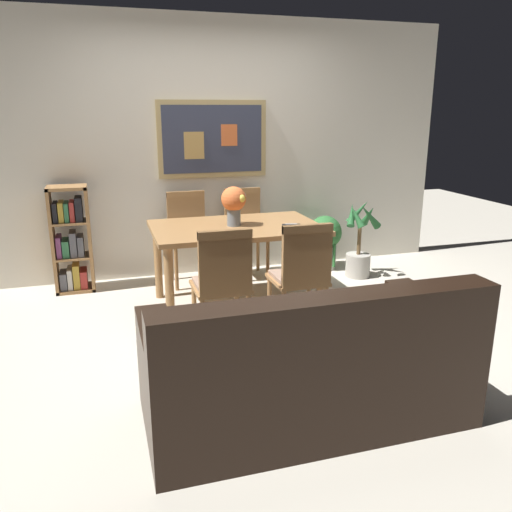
{
  "coord_description": "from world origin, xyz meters",
  "views": [
    {
      "loc": [
        -1.11,
        -3.68,
        1.72
      ],
      "look_at": [
        -0.03,
        -0.11,
        0.65
      ],
      "focal_mm": 36.51,
      "sensor_mm": 36.0,
      "label": 1
    }
  ],
  "objects_px": {
    "dining_chair_far_right": "(245,225)",
    "dining_chair_near_left": "(223,278)",
    "dining_table": "(236,236)",
    "leather_couch": "(308,371)",
    "flower_vase": "(234,202)",
    "tv_remote": "(291,225)",
    "bookshelf": "(71,242)",
    "potted_ivy": "(325,239)",
    "dining_chair_far_left": "(188,230)",
    "dining_chair_near_right": "(301,270)",
    "potted_palm": "(359,248)"
  },
  "relations": [
    {
      "from": "dining_chair_near_left",
      "to": "leather_couch",
      "type": "height_order",
      "value": "dining_chair_near_left"
    },
    {
      "from": "dining_chair_far_right",
      "to": "dining_chair_near_left",
      "type": "distance_m",
      "value": 1.74
    },
    {
      "from": "dining_table",
      "to": "dining_chair_near_left",
      "type": "distance_m",
      "value": 0.86
    },
    {
      "from": "potted_ivy",
      "to": "tv_remote",
      "type": "height_order",
      "value": "tv_remote"
    },
    {
      "from": "dining_chair_far_left",
      "to": "leather_couch",
      "type": "relative_size",
      "value": 0.51
    },
    {
      "from": "dining_chair_near_right",
      "to": "potted_ivy",
      "type": "relative_size",
      "value": 1.55
    },
    {
      "from": "dining_chair_far_left",
      "to": "dining_chair_near_left",
      "type": "bearing_deg",
      "value": -90.77
    },
    {
      "from": "dining_chair_far_left",
      "to": "potted_ivy",
      "type": "height_order",
      "value": "dining_chair_far_left"
    },
    {
      "from": "bookshelf",
      "to": "flower_vase",
      "type": "bearing_deg",
      "value": -30.81
    },
    {
      "from": "dining_chair_far_left",
      "to": "flower_vase",
      "type": "relative_size",
      "value": 2.67
    },
    {
      "from": "dining_table",
      "to": "dining_chair_near_left",
      "type": "bearing_deg",
      "value": -111.31
    },
    {
      "from": "potted_ivy",
      "to": "potted_palm",
      "type": "relative_size",
      "value": 0.72
    },
    {
      "from": "dining_table",
      "to": "dining_chair_far_right",
      "type": "distance_m",
      "value": 0.89
    },
    {
      "from": "dining_chair_near_left",
      "to": "dining_chair_far_right",
      "type": "bearing_deg",
      "value": 68.97
    },
    {
      "from": "leather_couch",
      "to": "bookshelf",
      "type": "height_order",
      "value": "bookshelf"
    },
    {
      "from": "dining_table",
      "to": "dining_chair_far_right",
      "type": "xyz_separation_m",
      "value": [
        0.31,
        0.83,
        -0.1
      ]
    },
    {
      "from": "dining_chair_near_right",
      "to": "bookshelf",
      "type": "height_order",
      "value": "bookshelf"
    },
    {
      "from": "dining_chair_far_right",
      "to": "potted_palm",
      "type": "bearing_deg",
      "value": -20.35
    },
    {
      "from": "dining_chair_near_right",
      "to": "flower_vase",
      "type": "bearing_deg",
      "value": 111.38
    },
    {
      "from": "dining_chair_near_right",
      "to": "dining_chair_near_left",
      "type": "bearing_deg",
      "value": 179.72
    },
    {
      "from": "bookshelf",
      "to": "potted_ivy",
      "type": "distance_m",
      "value": 2.62
    },
    {
      "from": "dining_chair_far_left",
      "to": "tv_remote",
      "type": "distance_m",
      "value": 1.23
    },
    {
      "from": "dining_table",
      "to": "tv_remote",
      "type": "xyz_separation_m",
      "value": [
        0.45,
        -0.17,
        0.1
      ]
    },
    {
      "from": "potted_ivy",
      "to": "tv_remote",
      "type": "bearing_deg",
      "value": -128.25
    },
    {
      "from": "dining_chair_near_left",
      "to": "tv_remote",
      "type": "bearing_deg",
      "value": 39.33
    },
    {
      "from": "flower_vase",
      "to": "tv_remote",
      "type": "relative_size",
      "value": 2.11
    },
    {
      "from": "dining_table",
      "to": "leather_couch",
      "type": "distance_m",
      "value": 1.89
    },
    {
      "from": "tv_remote",
      "to": "dining_chair_far_right",
      "type": "bearing_deg",
      "value": 97.59
    },
    {
      "from": "dining_table",
      "to": "dining_chair_far_left",
      "type": "bearing_deg",
      "value": 110.09
    },
    {
      "from": "leather_couch",
      "to": "dining_chair_near_left",
      "type": "bearing_deg",
      "value": 102.24
    },
    {
      "from": "dining_chair_far_left",
      "to": "leather_couch",
      "type": "xyz_separation_m",
      "value": [
        0.21,
        -2.65,
        -0.23
      ]
    },
    {
      "from": "dining_chair_far_left",
      "to": "potted_ivy",
      "type": "xyz_separation_m",
      "value": [
        1.5,
        0.01,
        -0.21
      ]
    },
    {
      "from": "dining_chair_near_right",
      "to": "bookshelf",
      "type": "xyz_separation_m",
      "value": [
        -1.7,
        1.63,
        -0.06
      ]
    },
    {
      "from": "dining_chair_far_right",
      "to": "potted_ivy",
      "type": "height_order",
      "value": "dining_chair_far_right"
    },
    {
      "from": "tv_remote",
      "to": "dining_chair_near_right",
      "type": "bearing_deg",
      "value": -103.36
    },
    {
      "from": "dining_chair_far_right",
      "to": "potted_palm",
      "type": "height_order",
      "value": "dining_chair_far_right"
    },
    {
      "from": "dining_chair_far_right",
      "to": "potted_ivy",
      "type": "bearing_deg",
      "value": -2.3
    },
    {
      "from": "dining_chair_far_right",
      "to": "leather_couch",
      "type": "distance_m",
      "value": 2.73
    },
    {
      "from": "leather_couch",
      "to": "bookshelf",
      "type": "distance_m",
      "value": 3.01
    },
    {
      "from": "dining_chair_near_left",
      "to": "dining_chair_far_left",
      "type": "bearing_deg",
      "value": 89.23
    },
    {
      "from": "leather_couch",
      "to": "potted_ivy",
      "type": "xyz_separation_m",
      "value": [
        1.29,
        2.66,
        0.02
      ]
    },
    {
      "from": "bookshelf",
      "to": "potted_palm",
      "type": "relative_size",
      "value": 1.25
    },
    {
      "from": "bookshelf",
      "to": "potted_palm",
      "type": "xyz_separation_m",
      "value": [
        2.83,
        -0.42,
        -0.17
      ]
    },
    {
      "from": "flower_vase",
      "to": "dining_chair_far_left",
      "type": "bearing_deg",
      "value": 109.36
    },
    {
      "from": "dining_chair_near_right",
      "to": "bookshelf",
      "type": "bearing_deg",
      "value": 136.29
    },
    {
      "from": "dining_chair_far_left",
      "to": "dining_chair_far_right",
      "type": "xyz_separation_m",
      "value": [
        0.6,
        0.04,
        0.0
      ]
    },
    {
      "from": "dining_chair_far_left",
      "to": "dining_chair_near_left",
      "type": "distance_m",
      "value": 1.58
    },
    {
      "from": "dining_chair_near_left",
      "to": "flower_vase",
      "type": "distance_m",
      "value": 0.94
    },
    {
      "from": "dining_chair_near_right",
      "to": "potted_palm",
      "type": "xyz_separation_m",
      "value": [
        1.13,
        1.21,
        -0.22
      ]
    },
    {
      "from": "bookshelf",
      "to": "potted_ivy",
      "type": "height_order",
      "value": "bookshelf"
    }
  ]
}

